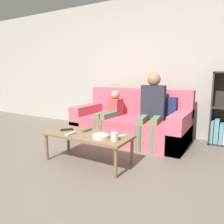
{
  "coord_description": "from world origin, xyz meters",
  "views": [
    {
      "loc": [
        1.64,
        -1.59,
        1.16
      ],
      "look_at": [
        0.04,
        1.22,
        0.59
      ],
      "focal_mm": 35.0,
      "sensor_mm": 36.0,
      "label": 1
    }
  ],
  "objects_px": {
    "person_child": "(110,112)",
    "tv_remote_1": "(71,134)",
    "tv_remote_3": "(121,136)",
    "cup_near": "(114,137)",
    "coffee_table": "(88,137)",
    "snack_bowl": "(101,136)",
    "person_adult": "(152,104)",
    "couch": "(131,123)",
    "tv_remote_0": "(87,130)",
    "tv_remote_2": "(67,129)"
  },
  "relations": [
    {
      "from": "cup_near",
      "to": "tv_remote_0",
      "type": "distance_m",
      "value": 0.58
    },
    {
      "from": "coffee_table",
      "to": "cup_near",
      "type": "relative_size",
      "value": 11.61
    },
    {
      "from": "person_child",
      "to": "tv_remote_1",
      "type": "relative_size",
      "value": 4.99
    },
    {
      "from": "cup_near",
      "to": "tv_remote_3",
      "type": "xyz_separation_m",
      "value": [
        0.01,
        0.17,
        -0.04
      ]
    },
    {
      "from": "tv_remote_1",
      "to": "tv_remote_0",
      "type": "bearing_deg",
      "value": 77.58
    },
    {
      "from": "person_adult",
      "to": "snack_bowl",
      "type": "distance_m",
      "value": 1.25
    },
    {
      "from": "person_adult",
      "to": "snack_bowl",
      "type": "bearing_deg",
      "value": -107.96
    },
    {
      "from": "coffee_table",
      "to": "tv_remote_3",
      "type": "xyz_separation_m",
      "value": [
        0.44,
        0.09,
        0.05
      ]
    },
    {
      "from": "person_child",
      "to": "cup_near",
      "type": "xyz_separation_m",
      "value": [
        0.72,
        -1.13,
        -0.06
      ]
    },
    {
      "from": "tv_remote_0",
      "to": "tv_remote_2",
      "type": "relative_size",
      "value": 1.07
    },
    {
      "from": "tv_remote_2",
      "to": "snack_bowl",
      "type": "xyz_separation_m",
      "value": [
        0.61,
        -0.08,
        0.01
      ]
    },
    {
      "from": "tv_remote_3",
      "to": "cup_near",
      "type": "bearing_deg",
      "value": -70.15
    },
    {
      "from": "person_adult",
      "to": "tv_remote_1",
      "type": "bearing_deg",
      "value": -124.64
    },
    {
      "from": "cup_near",
      "to": "snack_bowl",
      "type": "bearing_deg",
      "value": 178.64
    },
    {
      "from": "couch",
      "to": "person_adult",
      "type": "height_order",
      "value": "person_adult"
    },
    {
      "from": "tv_remote_1",
      "to": "tv_remote_2",
      "type": "relative_size",
      "value": 1.08
    },
    {
      "from": "couch",
      "to": "person_adult",
      "type": "bearing_deg",
      "value": -12.45
    },
    {
      "from": "person_child",
      "to": "tv_remote_1",
      "type": "xyz_separation_m",
      "value": [
        0.11,
        -1.18,
        -0.09
      ]
    },
    {
      "from": "couch",
      "to": "cup_near",
      "type": "bearing_deg",
      "value": -73.72
    },
    {
      "from": "couch",
      "to": "coffee_table",
      "type": "distance_m",
      "value": 1.22
    },
    {
      "from": "person_adult",
      "to": "tv_remote_1",
      "type": "height_order",
      "value": "person_adult"
    },
    {
      "from": "person_child",
      "to": "tv_remote_2",
      "type": "relative_size",
      "value": 5.38
    },
    {
      "from": "tv_remote_2",
      "to": "tv_remote_3",
      "type": "relative_size",
      "value": 0.91
    },
    {
      "from": "person_adult",
      "to": "person_child",
      "type": "bearing_deg",
      "value": 178.14
    },
    {
      "from": "coffee_table",
      "to": "person_child",
      "type": "distance_m",
      "value": 1.1
    },
    {
      "from": "couch",
      "to": "coffee_table",
      "type": "relative_size",
      "value": 1.72
    },
    {
      "from": "coffee_table",
      "to": "tv_remote_2",
      "type": "bearing_deg",
      "value": 178.57
    },
    {
      "from": "tv_remote_1",
      "to": "person_adult",
      "type": "bearing_deg",
      "value": 66.43
    },
    {
      "from": "person_child",
      "to": "snack_bowl",
      "type": "relative_size",
      "value": 4.34
    },
    {
      "from": "cup_near",
      "to": "tv_remote_2",
      "type": "distance_m",
      "value": 0.81
    },
    {
      "from": "cup_near",
      "to": "tv_remote_3",
      "type": "bearing_deg",
      "value": 87.96
    },
    {
      "from": "couch",
      "to": "tv_remote_0",
      "type": "height_order",
      "value": "couch"
    },
    {
      "from": "tv_remote_0",
      "to": "tv_remote_2",
      "type": "distance_m",
      "value": 0.29
    },
    {
      "from": "couch",
      "to": "coffee_table",
      "type": "xyz_separation_m",
      "value": [
        -0.06,
        -1.22,
        0.06
      ]
    },
    {
      "from": "tv_remote_3",
      "to": "snack_bowl",
      "type": "distance_m",
      "value": 0.26
    },
    {
      "from": "cup_near",
      "to": "snack_bowl",
      "type": "xyz_separation_m",
      "value": [
        -0.2,
        0.0,
        -0.03
      ]
    },
    {
      "from": "cup_near",
      "to": "snack_bowl",
      "type": "relative_size",
      "value": 0.5
    },
    {
      "from": "person_child",
      "to": "tv_remote_0",
      "type": "distance_m",
      "value": 0.95
    },
    {
      "from": "tv_remote_3",
      "to": "coffee_table",
      "type": "bearing_deg",
      "value": -146.87
    },
    {
      "from": "coffee_table",
      "to": "snack_bowl",
      "type": "relative_size",
      "value": 5.77
    },
    {
      "from": "person_child",
      "to": "tv_remote_3",
      "type": "bearing_deg",
      "value": -46.2
    },
    {
      "from": "tv_remote_3",
      "to": "tv_remote_1",
      "type": "bearing_deg",
      "value": -139.37
    },
    {
      "from": "couch",
      "to": "person_child",
      "type": "height_order",
      "value": "couch"
    },
    {
      "from": "tv_remote_3",
      "to": "snack_bowl",
      "type": "bearing_deg",
      "value": -119.51
    },
    {
      "from": "tv_remote_0",
      "to": "tv_remote_1",
      "type": "bearing_deg",
      "value": -104.96
    },
    {
      "from": "tv_remote_0",
      "to": "tv_remote_1",
      "type": "xyz_separation_m",
      "value": [
        -0.07,
        -0.25,
        0.0
      ]
    },
    {
      "from": "couch",
      "to": "tv_remote_1",
      "type": "distance_m",
      "value": 1.37
    },
    {
      "from": "person_adult",
      "to": "snack_bowl",
      "type": "relative_size",
      "value": 5.92
    },
    {
      "from": "person_child",
      "to": "tv_remote_0",
      "type": "xyz_separation_m",
      "value": [
        0.18,
        -0.93,
        -0.09
      ]
    },
    {
      "from": "tv_remote_1",
      "to": "tv_remote_3",
      "type": "xyz_separation_m",
      "value": [
        0.62,
        0.21,
        0.0
      ]
    }
  ]
}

